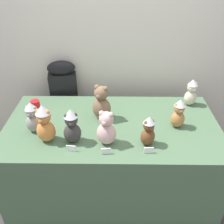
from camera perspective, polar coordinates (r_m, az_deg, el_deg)
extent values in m
plane|color=#3D3838|center=(2.48, -0.08, -20.51)|extent=(10.00, 10.00, 0.00)
cube|color=silver|center=(2.55, 0.22, 17.10)|extent=(7.00, 0.08, 2.60)
cube|color=#4C6B4C|center=(2.37, 0.00, -10.16)|extent=(1.81, 0.95, 0.75)
cube|color=black|center=(2.84, -10.30, -0.16)|extent=(0.29, 0.16, 0.94)
ellipsoid|color=black|center=(2.59, -11.46, 9.75)|extent=(0.29, 0.16, 0.15)
ellipsoid|color=#B27A42|center=(2.13, 14.64, -1.59)|extent=(0.13, 0.12, 0.14)
sphere|color=#B27A42|center=(2.07, 15.05, 0.83)|extent=(0.09, 0.09, 0.09)
sphere|color=#B27A42|center=(2.05, 14.50, 1.55)|extent=(0.03, 0.03, 0.03)
sphere|color=#B27A42|center=(2.07, 15.85, 1.68)|extent=(0.03, 0.03, 0.03)
sphere|color=olive|center=(2.05, 15.42, 0.11)|extent=(0.04, 0.04, 0.04)
cone|color=silver|center=(2.05, 15.25, 2.05)|extent=(0.09, 0.09, 0.06)
ellipsoid|color=beige|center=(1.87, -1.28, -4.96)|extent=(0.17, 0.16, 0.18)
sphere|color=beige|center=(1.79, -1.33, -1.60)|extent=(0.11, 0.11, 0.11)
sphere|color=beige|center=(1.78, -2.38, -0.31)|extent=(0.04, 0.04, 0.04)
sphere|color=beige|center=(1.76, -0.31, -0.63)|extent=(0.04, 0.04, 0.04)
sphere|color=#A88783|center=(1.76, -1.76, -2.67)|extent=(0.05, 0.05, 0.05)
ellipsoid|color=#D17F3D|center=(1.97, -14.71, -4.20)|extent=(0.16, 0.14, 0.18)
sphere|color=#D17F3D|center=(1.89, -15.26, -1.02)|extent=(0.11, 0.11, 0.11)
sphere|color=#D17F3D|center=(1.88, -16.36, 0.12)|extent=(0.04, 0.04, 0.04)
sphere|color=#D17F3D|center=(1.86, -14.52, -0.06)|extent=(0.04, 0.04, 0.04)
sphere|color=#A06536|center=(1.86, -15.75, -2.03)|extent=(0.04, 0.04, 0.04)
cone|color=silver|center=(1.86, -15.54, 0.61)|extent=(0.11, 0.11, 0.07)
ellipsoid|color=brown|center=(1.90, 8.09, -5.58)|extent=(0.15, 0.14, 0.14)
sphere|color=brown|center=(1.84, 8.34, -3.06)|extent=(0.08, 0.08, 0.08)
sphere|color=brown|center=(1.80, 7.75, -2.46)|extent=(0.03, 0.03, 0.03)
sphere|color=brown|center=(1.83, 9.07, -2.01)|extent=(0.03, 0.03, 0.03)
sphere|color=brown|center=(1.82, 8.97, -3.82)|extent=(0.03, 0.03, 0.03)
cone|color=silver|center=(1.81, 8.46, -1.78)|extent=(0.09, 0.09, 0.05)
ellipsoid|color=beige|center=(2.47, 17.32, 3.11)|extent=(0.15, 0.14, 0.15)
sphere|color=beige|center=(2.42, 17.73, 5.32)|extent=(0.09, 0.09, 0.09)
sphere|color=beige|center=(2.39, 17.34, 5.96)|extent=(0.03, 0.03, 0.03)
sphere|color=beige|center=(2.42, 18.38, 6.12)|extent=(0.03, 0.03, 0.03)
sphere|color=#ABA08A|center=(2.40, 18.20, 4.76)|extent=(0.04, 0.04, 0.04)
cone|color=silver|center=(2.40, 17.94, 6.43)|extent=(0.09, 0.09, 0.06)
ellipsoid|color=gray|center=(2.10, -17.33, -2.46)|extent=(0.13, 0.12, 0.15)
sphere|color=gray|center=(2.04, -17.84, 0.07)|extent=(0.09, 0.09, 0.09)
sphere|color=gray|center=(2.04, -18.71, 0.95)|extent=(0.03, 0.03, 0.03)
sphere|color=gray|center=(2.01, -17.28, 0.85)|extent=(0.03, 0.03, 0.03)
sphere|color=slate|center=(2.02, -18.20, -0.70)|extent=(0.04, 0.04, 0.04)
cone|color=silver|center=(2.02, -18.09, 1.35)|extent=(0.09, 0.09, 0.06)
ellipsoid|color=#383533|center=(1.92, -8.95, -4.71)|extent=(0.15, 0.13, 0.16)
sphere|color=#383533|center=(1.85, -9.26, -1.77)|extent=(0.10, 0.10, 0.10)
sphere|color=#383533|center=(1.83, -10.30, -0.89)|extent=(0.04, 0.04, 0.04)
sphere|color=#383533|center=(1.83, -8.43, -0.71)|extent=(0.04, 0.04, 0.04)
sphere|color=#32302E|center=(1.82, -9.18, -2.73)|extent=(0.04, 0.04, 0.04)
cone|color=silver|center=(1.82, -9.42, -0.27)|extent=(0.10, 0.10, 0.06)
ellipsoid|color=#7F6047|center=(2.15, -2.37, 0.88)|extent=(0.20, 0.19, 0.20)
sphere|color=#7F6047|center=(2.08, -2.46, 4.33)|extent=(0.12, 0.12, 0.12)
sphere|color=#7F6047|center=(2.07, -3.43, 5.64)|extent=(0.04, 0.04, 0.04)
sphere|color=#7F6047|center=(2.04, -1.53, 5.30)|extent=(0.04, 0.04, 0.04)
sphere|color=brown|center=(2.04, -3.03, 3.43)|extent=(0.05, 0.05, 0.05)
cylinder|color=red|center=(2.37, -16.92, 1.31)|extent=(0.08, 0.08, 0.11)
cube|color=white|center=(1.87, -9.29, -8.14)|extent=(0.07, 0.01, 0.05)
cube|color=white|center=(1.85, 8.32, -8.58)|extent=(0.07, 0.01, 0.05)
cube|color=white|center=(1.82, -1.37, -8.87)|extent=(0.07, 0.02, 0.05)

